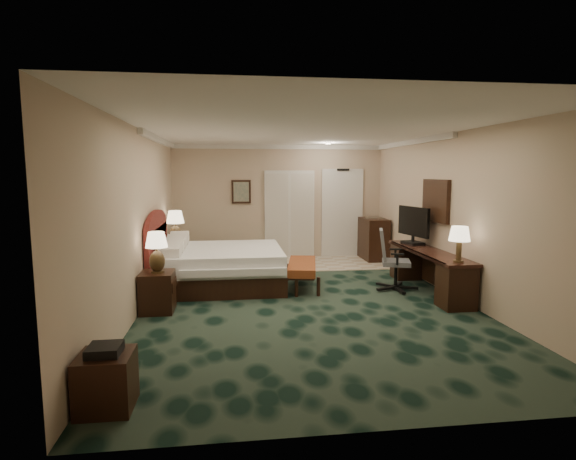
{
  "coord_description": "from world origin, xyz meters",
  "views": [
    {
      "loc": [
        -1.15,
        -6.96,
        2.03
      ],
      "look_at": [
        -0.18,
        0.6,
        1.07
      ],
      "focal_mm": 28.0,
      "sensor_mm": 36.0,
      "label": 1
    }
  ],
  "objects": [
    {
      "name": "floor",
      "position": [
        0.0,
        0.0,
        0.0
      ],
      "size": [
        5.0,
        7.5,
        0.0
      ],
      "primitive_type": "cube",
      "color": "black",
      "rests_on": "ground"
    },
    {
      "name": "ceiling",
      "position": [
        0.0,
        0.0,
        2.7
      ],
      "size": [
        5.0,
        7.5,
        0.0
      ],
      "primitive_type": "cube",
      "color": "white",
      "rests_on": "wall_back"
    },
    {
      "name": "wall_back",
      "position": [
        0.0,
        3.75,
        1.35
      ],
      "size": [
        5.0,
        0.0,
        2.7
      ],
      "primitive_type": "cube",
      "color": "#BEAF93",
      "rests_on": "ground"
    },
    {
      "name": "wall_front",
      "position": [
        0.0,
        -3.75,
        1.35
      ],
      "size": [
        5.0,
        0.0,
        2.7
      ],
      "primitive_type": "cube",
      "color": "#BEAF93",
      "rests_on": "ground"
    },
    {
      "name": "wall_left",
      "position": [
        -2.5,
        0.0,
        1.35
      ],
      "size": [
        0.0,
        7.5,
        2.7
      ],
      "primitive_type": "cube",
      "color": "#BEAF93",
      "rests_on": "ground"
    },
    {
      "name": "wall_right",
      "position": [
        2.5,
        0.0,
        1.35
      ],
      "size": [
        0.0,
        7.5,
        2.7
      ],
      "primitive_type": "cube",
      "color": "#BEAF93",
      "rests_on": "ground"
    },
    {
      "name": "crown_molding",
      "position": [
        0.0,
        0.0,
        2.65
      ],
      "size": [
        5.0,
        7.5,
        0.1
      ],
      "primitive_type": null,
      "color": "silver",
      "rests_on": "wall_back"
    },
    {
      "name": "tile_patch",
      "position": [
        0.9,
        2.9,
        0.01
      ],
      "size": [
        3.2,
        1.7,
        0.01
      ],
      "primitive_type": "cube",
      "color": "tan",
      "rests_on": "ground"
    },
    {
      "name": "headboard",
      "position": [
        -2.44,
        1.0,
        0.7
      ],
      "size": [
        0.12,
        2.0,
        1.4
      ],
      "primitive_type": null,
      "color": "#541612",
      "rests_on": "ground"
    },
    {
      "name": "entry_door",
      "position": [
        1.55,
        3.72,
        1.05
      ],
      "size": [
        1.02,
        0.06,
        2.18
      ],
      "primitive_type": "cube",
      "color": "silver",
      "rests_on": "ground"
    },
    {
      "name": "closet_doors",
      "position": [
        0.25,
        3.71,
        1.05
      ],
      "size": [
        1.2,
        0.06,
        2.1
      ],
      "primitive_type": "cube",
      "color": "beige",
      "rests_on": "ground"
    },
    {
      "name": "wall_art",
      "position": [
        -0.9,
        3.71,
        1.6
      ],
      "size": [
        0.45,
        0.06,
        0.55
      ],
      "primitive_type": "cube",
      "color": "#50655E",
      "rests_on": "wall_back"
    },
    {
      "name": "wall_mirror",
      "position": [
        2.46,
        0.6,
        1.55
      ],
      "size": [
        0.05,
        0.95,
        0.75
      ],
      "primitive_type": "cube",
      "color": "white",
      "rests_on": "wall_right"
    },
    {
      "name": "bed",
      "position": [
        -1.32,
        1.13,
        0.34
      ],
      "size": [
        2.15,
        2.0,
        0.68
      ],
      "primitive_type": "cube",
      "color": "white",
      "rests_on": "ground"
    },
    {
      "name": "nightstand_near",
      "position": [
        -2.24,
        -0.32,
        0.3
      ],
      "size": [
        0.47,
        0.54,
        0.59
      ],
      "primitive_type": "cube",
      "color": "black",
      "rests_on": "ground"
    },
    {
      "name": "nightstand_far",
      "position": [
        -2.24,
        2.42,
        0.29
      ],
      "size": [
        0.47,
        0.54,
        0.59
      ],
      "primitive_type": "cube",
      "color": "black",
      "rests_on": "ground"
    },
    {
      "name": "lamp_near",
      "position": [
        -2.23,
        -0.35,
        0.89
      ],
      "size": [
        0.35,
        0.35,
        0.6
      ],
      "primitive_type": null,
      "rotation": [
        0.0,
        0.0,
        -0.11
      ],
      "color": "black",
      "rests_on": "nightstand_near"
    },
    {
      "name": "lamp_far",
      "position": [
        -2.28,
        2.41,
        0.93
      ],
      "size": [
        0.41,
        0.41,
        0.68
      ],
      "primitive_type": null,
      "rotation": [
        0.0,
        0.0,
        -0.14
      ],
      "color": "black",
      "rests_on": "nightstand_far"
    },
    {
      "name": "bed_bench",
      "position": [
        0.09,
        0.78,
        0.23
      ],
      "size": [
        0.71,
        1.42,
        0.46
      ],
      "primitive_type": "cube",
      "rotation": [
        0.0,
        0.0,
        -0.18
      ],
      "color": "brown",
      "rests_on": "ground"
    },
    {
      "name": "side_table",
      "position": [
        -2.24,
        -3.11,
        0.25
      ],
      "size": [
        0.46,
        0.46,
        0.49
      ],
      "primitive_type": "cube",
      "color": "black",
      "rests_on": "ground"
    },
    {
      "name": "desk",
      "position": [
        2.21,
        0.27,
        0.36
      ],
      "size": [
        0.53,
        2.47,
        0.71
      ],
      "primitive_type": "cube",
      "color": "black",
      "rests_on": "ground"
    },
    {
      "name": "tv",
      "position": [
        2.23,
        0.99,
        1.06
      ],
      "size": [
        0.26,
        0.9,
        0.7
      ],
      "primitive_type": "cube",
      "rotation": [
        0.0,
        0.0,
        0.2
      ],
      "color": "black",
      "rests_on": "desk"
    },
    {
      "name": "desk_lamp",
      "position": [
        2.21,
        -0.75,
        0.99
      ],
      "size": [
        0.36,
        0.36,
        0.55
      ],
      "primitive_type": null,
      "rotation": [
        0.0,
        0.0,
        0.14
      ],
      "color": "black",
      "rests_on": "desk"
    },
    {
      "name": "desk_chair",
      "position": [
        1.7,
        0.43,
        0.53
      ],
      "size": [
        0.76,
        0.74,
        1.07
      ],
      "primitive_type": null,
      "rotation": [
        0.0,
        0.0,
        -0.3
      ],
      "color": "#4C4D55",
      "rests_on": "ground"
    },
    {
      "name": "minibar",
      "position": [
        2.19,
        3.2,
        0.49
      ],
      "size": [
        0.51,
        0.93,
        0.98
      ],
      "primitive_type": "cube",
      "color": "black",
      "rests_on": "ground"
    }
  ]
}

